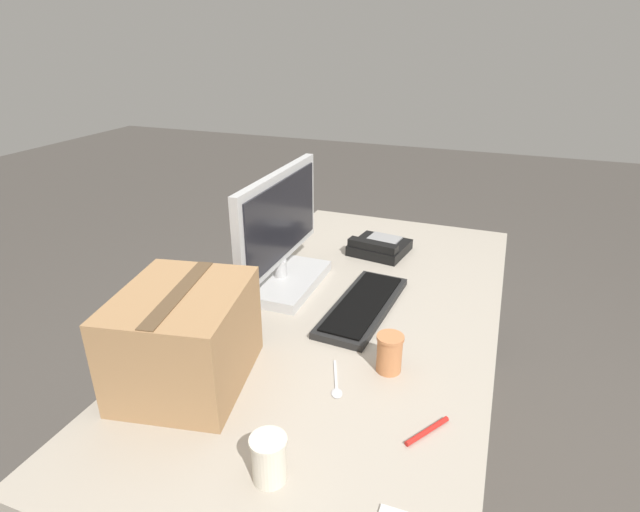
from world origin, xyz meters
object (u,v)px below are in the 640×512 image
at_px(desk_phone, 379,247).
at_px(paper_cup_right, 389,353).
at_px(monitor, 280,242).
at_px(paper_cup_left, 269,459).
at_px(keyboard, 363,306).
at_px(pen_marker, 427,431).
at_px(spoon, 336,386).
at_px(cardboard_box, 185,338).

height_order(desk_phone, paper_cup_right, paper_cup_right).
bearing_deg(monitor, paper_cup_left, -156.89).
relative_size(keyboard, pen_marker, 3.97).
relative_size(monitor, paper_cup_right, 5.38).
bearing_deg(desk_phone, keyboard, -163.09).
xyz_separation_m(spoon, pen_marker, (-0.08, -0.24, 0.00)).
height_order(monitor, spoon, monitor).
distance_m(keyboard, cardboard_box, 0.60).
bearing_deg(desk_phone, cardboard_box, 173.88).
bearing_deg(cardboard_box, pen_marker, -87.77).
height_order(monitor, paper_cup_right, monitor).
relative_size(desk_phone, paper_cup_right, 2.24).
relative_size(desk_phone, pen_marker, 2.03).
bearing_deg(desk_phone, monitor, 156.26).
distance_m(keyboard, paper_cup_left, 0.71).
xyz_separation_m(desk_phone, cardboard_box, (-0.95, 0.25, 0.10)).
xyz_separation_m(monitor, spoon, (-0.45, -0.36, -0.16)).
bearing_deg(monitor, spoon, -141.52).
distance_m(desk_phone, cardboard_box, 0.99).
bearing_deg(paper_cup_left, monitor, 23.11).
distance_m(monitor, desk_phone, 0.49).
distance_m(paper_cup_left, cardboard_box, 0.40).
height_order(paper_cup_left, cardboard_box, cardboard_box).
xyz_separation_m(monitor, paper_cup_left, (-0.77, -0.33, -0.11)).
bearing_deg(pen_marker, spoon, 104.40).
distance_m(paper_cup_right, pen_marker, 0.24).
bearing_deg(paper_cup_right, spoon, 136.08).
height_order(paper_cup_right, cardboard_box, cardboard_box).
distance_m(desk_phone, paper_cup_left, 1.16).
distance_m(monitor, paper_cup_left, 0.84).
bearing_deg(spoon, desk_phone, 166.15).
height_order(spoon, cardboard_box, cardboard_box).
relative_size(monitor, keyboard, 1.23).
height_order(monitor, pen_marker, monitor).
distance_m(keyboard, spoon, 0.39).
relative_size(desk_phone, cardboard_box, 0.60).
distance_m(desk_phone, paper_cup_right, 0.77).
distance_m(keyboard, paper_cup_right, 0.32).
height_order(paper_cup_left, spoon, paper_cup_left).
distance_m(keyboard, pen_marker, 0.55).
distance_m(cardboard_box, pen_marker, 0.61).
xyz_separation_m(paper_cup_left, cardboard_box, (0.21, 0.33, 0.07)).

